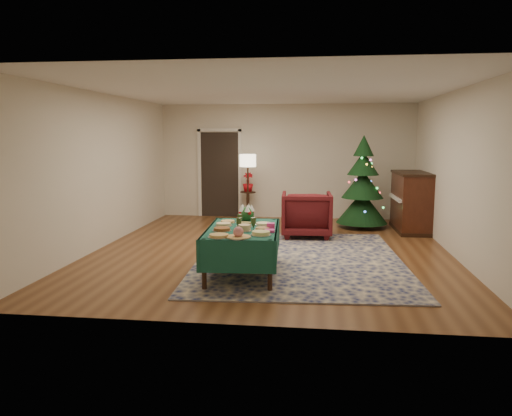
# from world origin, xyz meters

# --- Properties ---
(room_shell) EXTENTS (7.00, 7.00, 7.00)m
(room_shell) POSITION_xyz_m (0.00, 0.00, 1.35)
(room_shell) COLOR #593319
(room_shell) RESTS_ON ground
(doorway) EXTENTS (1.08, 0.04, 2.16)m
(doorway) POSITION_xyz_m (-1.60, 3.48, 1.10)
(doorway) COLOR black
(doorway) RESTS_ON ground
(rug) EXTENTS (3.43, 4.37, 0.02)m
(rug) POSITION_xyz_m (0.50, -0.67, 0.01)
(rug) COLOR #141C4B
(rug) RESTS_ON ground
(buffet_table) EXTENTS (1.10, 1.78, 0.67)m
(buffet_table) POSITION_xyz_m (-0.26, -1.59, 0.54)
(buffet_table) COLOR black
(buffet_table) RESTS_ON ground
(platter_0) EXTENTS (0.29, 0.29, 0.04)m
(platter_0) POSITION_xyz_m (-0.46, -2.27, 0.69)
(platter_0) COLOR silver
(platter_0) RESTS_ON buffet_table
(platter_1) EXTENTS (0.33, 0.33, 0.14)m
(platter_1) POSITION_xyz_m (-0.21, -2.26, 0.72)
(platter_1) COLOR silver
(platter_1) RESTS_ON buffet_table
(platter_2) EXTENTS (0.27, 0.27, 0.06)m
(platter_2) POSITION_xyz_m (0.05, -2.07, 0.69)
(platter_2) COLOR silver
(platter_2) RESTS_ON buffet_table
(platter_3) EXTENTS (0.26, 0.26, 0.05)m
(platter_3) POSITION_xyz_m (-0.51, -1.83, 0.69)
(platter_3) COLOR silver
(platter_3) RESTS_ON buffet_table
(platter_4) EXTENTS (0.20, 0.20, 0.09)m
(platter_4) POSITION_xyz_m (-0.20, -1.81, 0.71)
(platter_4) COLOR silver
(platter_4) RESTS_ON buffet_table
(platter_5) EXTENTS (0.23, 0.23, 0.04)m
(platter_5) POSITION_xyz_m (0.03, -1.70, 0.69)
(platter_5) COLOR silver
(platter_5) RESTS_ON buffet_table
(platter_6) EXTENTS (0.25, 0.25, 0.05)m
(platter_6) POSITION_xyz_m (-0.56, -1.47, 0.69)
(platter_6) COLOR silver
(platter_6) RESTS_ON buffet_table
(platter_7) EXTENTS (0.23, 0.23, 0.06)m
(platter_7) POSITION_xyz_m (-0.25, -1.49, 0.70)
(platter_7) COLOR silver
(platter_7) RESTS_ON buffet_table
(platter_8) EXTENTS (0.25, 0.25, 0.04)m
(platter_8) POSITION_xyz_m (0.00, -1.32, 0.69)
(platter_8) COLOR silver
(platter_8) RESTS_ON buffet_table
(platter_9) EXTENTS (0.24, 0.24, 0.04)m
(platter_9) POSITION_xyz_m (-0.55, -1.20, 0.69)
(platter_9) COLOR silver
(platter_9) RESTS_ON buffet_table
(goblet_0) EXTENTS (0.07, 0.07, 0.16)m
(goblet_0) POSITION_xyz_m (-0.34, -1.32, 0.75)
(goblet_0) COLOR #2D471E
(goblet_0) RESTS_ON buffet_table
(goblet_1) EXTENTS (0.07, 0.07, 0.16)m
(goblet_1) POSITION_xyz_m (-0.11, -1.61, 0.75)
(goblet_1) COLOR #2D471E
(goblet_1) RESTS_ON buffet_table
(goblet_2) EXTENTS (0.07, 0.07, 0.16)m
(goblet_2) POSITION_xyz_m (-0.30, -1.66, 0.75)
(goblet_2) COLOR #2D471E
(goblet_2) RESTS_ON buffet_table
(napkin_stack) EXTENTS (0.14, 0.14, 0.04)m
(napkin_stack) POSITION_xyz_m (0.14, -1.83, 0.69)
(napkin_stack) COLOR #D0398D
(napkin_stack) RESTS_ON buffet_table
(gift_box) EXTENTS (0.11, 0.11, 0.09)m
(gift_box) POSITION_xyz_m (0.14, -1.64, 0.71)
(gift_box) COLOR #EA41A1
(gift_box) RESTS_ON buffet_table
(centerpiece) EXTENTS (0.24, 0.24, 0.28)m
(centerpiece) POSITION_xyz_m (-0.30, -0.92, 0.79)
(centerpiece) COLOR #1E4C1E
(centerpiece) RESTS_ON buffet_table
(armchair) EXTENTS (0.99, 0.93, 0.98)m
(armchair) POSITION_xyz_m (0.56, 1.20, 0.49)
(armchair) COLOR #4C1013
(armchair) RESTS_ON ground
(floor_lamp) EXTENTS (0.37, 0.37, 1.54)m
(floor_lamp) POSITION_xyz_m (-0.81, 2.80, 1.31)
(floor_lamp) COLOR #A57F3F
(floor_lamp) RESTS_ON ground
(side_table) EXTENTS (0.36, 0.36, 0.65)m
(side_table) POSITION_xyz_m (-0.87, 3.20, 0.32)
(side_table) COLOR black
(side_table) RESTS_ON ground
(potted_plant) EXTENTS (0.25, 0.45, 0.25)m
(potted_plant) POSITION_xyz_m (-0.87, 3.20, 0.78)
(potted_plant) COLOR #A90C13
(potted_plant) RESTS_ON side_table
(christmas_tree) EXTENTS (1.15, 1.15, 1.98)m
(christmas_tree) POSITION_xyz_m (1.72, 2.39, 0.89)
(christmas_tree) COLOR black
(christmas_tree) RESTS_ON ground
(piano) EXTENTS (0.71, 1.43, 1.22)m
(piano) POSITION_xyz_m (2.68, 2.09, 0.60)
(piano) COLOR black
(piano) RESTS_ON ground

